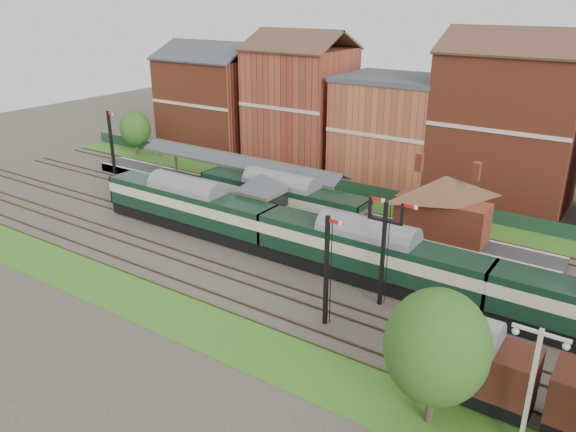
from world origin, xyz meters
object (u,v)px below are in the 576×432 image
Objects in this scene: semaphore_bracket at (384,247)px; signal_box at (262,202)px; platform_railcar at (281,199)px; goods_van_a at (475,364)px; dmu_train at (367,252)px.

signal_box is at bearing 159.08° from semaphore_bracket.
goods_van_a is (23.84, -15.50, -0.27)m from platform_railcar.
platform_railcar is (-0.10, 3.25, -0.70)m from signal_box.
dmu_train is at bearing -27.21° from platform_railcar.
dmu_train is at bearing 134.94° from semaphore_bracket.
signal_box is at bearing 152.71° from goods_van_a.
signal_box is at bearing -88.27° from platform_railcar.
signal_box is 12.97m from dmu_train.
dmu_train is (12.54, -3.25, -0.64)m from signal_box.
semaphore_bracket is 1.27× the size of goods_van_a.
platform_railcar reaches higher than goods_van_a.
semaphore_bracket reaches higher than platform_railcar.
signal_box is 16.16m from semaphore_bracket.
semaphore_bracket is 4.10m from dmu_train.
semaphore_bracket is at bearing -30.73° from platform_railcar.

